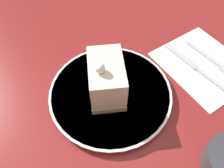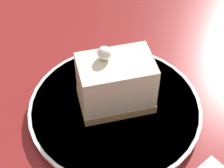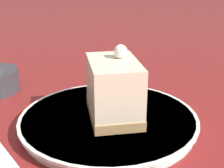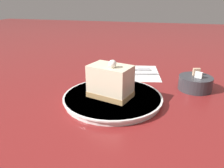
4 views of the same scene
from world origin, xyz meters
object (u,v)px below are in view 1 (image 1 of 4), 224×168
plate (110,93)px  knife (190,63)px  fork (216,62)px  cake_slice (106,79)px

plate → knife: plate is taller
plate → fork: size_ratio=1.75×
plate → fork: plate is taller
cake_slice → fork: cake_slice is taller
cake_slice → fork: 0.28m
fork → knife: (0.06, -0.02, 0.00)m
plate → fork: (-0.27, 0.01, -0.00)m
fork → knife: bearing=-35.6°
cake_slice → fork: (-0.28, 0.02, -0.05)m
cake_slice → plate: bearing=160.8°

